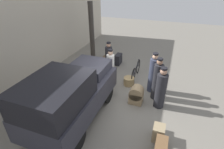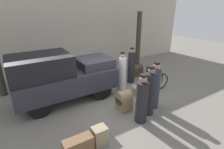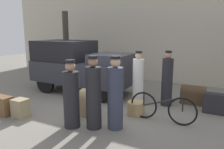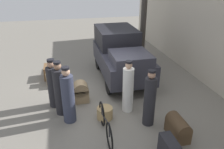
{
  "view_description": "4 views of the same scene",
  "coord_description": "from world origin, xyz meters",
  "px_view_note": "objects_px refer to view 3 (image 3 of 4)",
  "views": [
    {
      "loc": [
        -5.33,
        -1.82,
        4.25
      ],
      "look_at": [
        0.2,
        0.2,
        0.95
      ],
      "focal_mm": 28.0,
      "sensor_mm": 36.0,
      "label": 1
    },
    {
      "loc": [
        -3.12,
        -5.2,
        3.49
      ],
      "look_at": [
        0.2,
        0.2,
        0.95
      ],
      "focal_mm": 28.0,
      "sensor_mm": 36.0,
      "label": 2
    },
    {
      "loc": [
        3.28,
        -5.55,
        2.26
      ],
      "look_at": [
        0.2,
        0.2,
        0.95
      ],
      "focal_mm": 35.0,
      "sensor_mm": 36.0,
      "label": 3
    },
    {
      "loc": [
        6.5,
        -1.25,
        3.95
      ],
      "look_at": [
        0.2,
        0.2,
        0.95
      ],
      "focal_mm": 35.0,
      "sensor_mm": 36.0,
      "label": 4
    }
  ],
  "objects_px": {
    "porter_standing_middle": "(167,81)",
    "trunk_umber_medium": "(193,95)",
    "wicker_basket": "(136,108)",
    "porter_lifting_near_truck": "(71,97)",
    "porter_carrying_trunk": "(138,81)",
    "suitcase_small_leather": "(20,108)",
    "trunk_large_brown": "(215,103)",
    "trunk_wicker_pale": "(1,105)",
    "suitcase_tan_flat": "(89,102)",
    "truck": "(79,65)",
    "bicycle": "(162,108)",
    "conductor_in_dark_uniform": "(115,96)",
    "porter_with_bicycle": "(94,96)"
  },
  "relations": [
    {
      "from": "trunk_wicker_pale",
      "to": "truck",
      "type": "bearing_deg",
      "value": 79.91
    },
    {
      "from": "conductor_in_dark_uniform",
      "to": "porter_with_bicycle",
      "type": "height_order",
      "value": "porter_with_bicycle"
    },
    {
      "from": "bicycle",
      "to": "conductor_in_dark_uniform",
      "type": "xyz_separation_m",
      "value": [
        -0.87,
        -0.89,
        0.42
      ]
    },
    {
      "from": "bicycle",
      "to": "trunk_large_brown",
      "type": "bearing_deg",
      "value": 48.16
    },
    {
      "from": "porter_lifting_near_truck",
      "to": "suitcase_small_leather",
      "type": "xyz_separation_m",
      "value": [
        -1.58,
        -0.18,
        -0.49
      ]
    },
    {
      "from": "bicycle",
      "to": "suitcase_tan_flat",
      "type": "bearing_deg",
      "value": -166.32
    },
    {
      "from": "bicycle",
      "to": "suitcase_tan_flat",
      "type": "height_order",
      "value": "bicycle"
    },
    {
      "from": "conductor_in_dark_uniform",
      "to": "suitcase_tan_flat",
      "type": "xyz_separation_m",
      "value": [
        -1.02,
        0.43,
        -0.44
      ]
    },
    {
      "from": "truck",
      "to": "suitcase_small_leather",
      "type": "height_order",
      "value": "truck"
    },
    {
      "from": "trunk_large_brown",
      "to": "trunk_wicker_pale",
      "type": "bearing_deg",
      "value": -151.01
    },
    {
      "from": "wicker_basket",
      "to": "suitcase_tan_flat",
      "type": "height_order",
      "value": "suitcase_tan_flat"
    },
    {
      "from": "truck",
      "to": "trunk_large_brown",
      "type": "bearing_deg",
      "value": -0.75
    },
    {
      "from": "porter_with_bicycle",
      "to": "suitcase_tan_flat",
      "type": "xyz_separation_m",
      "value": [
        -0.57,
        0.65,
        -0.44
      ]
    },
    {
      "from": "trunk_umber_medium",
      "to": "trunk_wicker_pale",
      "type": "height_order",
      "value": "trunk_umber_medium"
    },
    {
      "from": "trunk_large_brown",
      "to": "trunk_wicker_pale",
      "type": "distance_m",
      "value": 5.9
    },
    {
      "from": "porter_carrying_trunk",
      "to": "suitcase_small_leather",
      "type": "bearing_deg",
      "value": -134.75
    },
    {
      "from": "bicycle",
      "to": "porter_carrying_trunk",
      "type": "bearing_deg",
      "value": 138.14
    },
    {
      "from": "truck",
      "to": "porter_standing_middle",
      "type": "relative_size",
      "value": 2.22
    },
    {
      "from": "wicker_basket",
      "to": "porter_standing_middle",
      "type": "relative_size",
      "value": 0.28
    },
    {
      "from": "porter_with_bicycle",
      "to": "suitcase_small_leather",
      "type": "bearing_deg",
      "value": -169.73
    },
    {
      "from": "porter_carrying_trunk",
      "to": "suitcase_tan_flat",
      "type": "height_order",
      "value": "porter_carrying_trunk"
    },
    {
      "from": "conductor_in_dark_uniform",
      "to": "porter_standing_middle",
      "type": "relative_size",
      "value": 1.02
    },
    {
      "from": "truck",
      "to": "porter_with_bicycle",
      "type": "bearing_deg",
      "value": -47.88
    },
    {
      "from": "suitcase_small_leather",
      "to": "wicker_basket",
      "type": "bearing_deg",
      "value": 31.5
    },
    {
      "from": "wicker_basket",
      "to": "porter_lifting_near_truck",
      "type": "bearing_deg",
      "value": -126.32
    },
    {
      "from": "bicycle",
      "to": "suitcase_tan_flat",
      "type": "relative_size",
      "value": 2.38
    },
    {
      "from": "porter_standing_middle",
      "to": "porter_lifting_near_truck",
      "type": "height_order",
      "value": "porter_standing_middle"
    },
    {
      "from": "porter_lifting_near_truck",
      "to": "suitcase_small_leather",
      "type": "relative_size",
      "value": 3.25
    },
    {
      "from": "suitcase_tan_flat",
      "to": "trunk_wicker_pale",
      "type": "relative_size",
      "value": 0.98
    },
    {
      "from": "truck",
      "to": "bicycle",
      "type": "xyz_separation_m",
      "value": [
        3.52,
        -1.32,
        -0.67
      ]
    },
    {
      "from": "conductor_in_dark_uniform",
      "to": "suitcase_tan_flat",
      "type": "distance_m",
      "value": 1.19
    },
    {
      "from": "porter_carrying_trunk",
      "to": "porter_standing_middle",
      "type": "xyz_separation_m",
      "value": [
        0.79,
        0.38,
        0.01
      ]
    },
    {
      "from": "conductor_in_dark_uniform",
      "to": "porter_lifting_near_truck",
      "type": "bearing_deg",
      "value": -156.19
    },
    {
      "from": "wicker_basket",
      "to": "porter_standing_middle",
      "type": "bearing_deg",
      "value": 65.52
    },
    {
      "from": "porter_carrying_trunk",
      "to": "porter_with_bicycle",
      "type": "xyz_separation_m",
      "value": [
        -0.31,
        -2.02,
        0.02
      ]
    },
    {
      "from": "suitcase_small_leather",
      "to": "trunk_umber_medium",
      "type": "bearing_deg",
      "value": 40.62
    },
    {
      "from": "suitcase_tan_flat",
      "to": "conductor_in_dark_uniform",
      "type": "bearing_deg",
      "value": -22.78
    },
    {
      "from": "conductor_in_dark_uniform",
      "to": "suitcase_tan_flat",
      "type": "height_order",
      "value": "conductor_in_dark_uniform"
    },
    {
      "from": "porter_standing_middle",
      "to": "trunk_umber_medium",
      "type": "bearing_deg",
      "value": 37.47
    },
    {
      "from": "trunk_large_brown",
      "to": "conductor_in_dark_uniform",
      "type": "bearing_deg",
      "value": -132.91
    },
    {
      "from": "porter_carrying_trunk",
      "to": "trunk_umber_medium",
      "type": "bearing_deg",
      "value": 31.72
    },
    {
      "from": "wicker_basket",
      "to": "porter_carrying_trunk",
      "type": "bearing_deg",
      "value": 108.39
    },
    {
      "from": "suitcase_tan_flat",
      "to": "suitcase_small_leather",
      "type": "bearing_deg",
      "value": -145.72
    },
    {
      "from": "porter_with_bicycle",
      "to": "trunk_umber_medium",
      "type": "bearing_deg",
      "value": 58.54
    },
    {
      "from": "bicycle",
      "to": "porter_lifting_near_truck",
      "type": "distance_m",
      "value": 2.26
    },
    {
      "from": "suitcase_small_leather",
      "to": "trunk_wicker_pale",
      "type": "height_order",
      "value": "trunk_wicker_pale"
    },
    {
      "from": "porter_carrying_trunk",
      "to": "conductor_in_dark_uniform",
      "type": "bearing_deg",
      "value": -85.3
    },
    {
      "from": "porter_standing_middle",
      "to": "porter_with_bicycle",
      "type": "xyz_separation_m",
      "value": [
        -1.09,
        -2.4,
        0.01
      ]
    },
    {
      "from": "porter_with_bicycle",
      "to": "suitcase_small_leather",
      "type": "relative_size",
      "value": 3.46
    },
    {
      "from": "porter_with_bicycle",
      "to": "porter_lifting_near_truck",
      "type": "distance_m",
      "value": 0.53
    }
  ]
}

